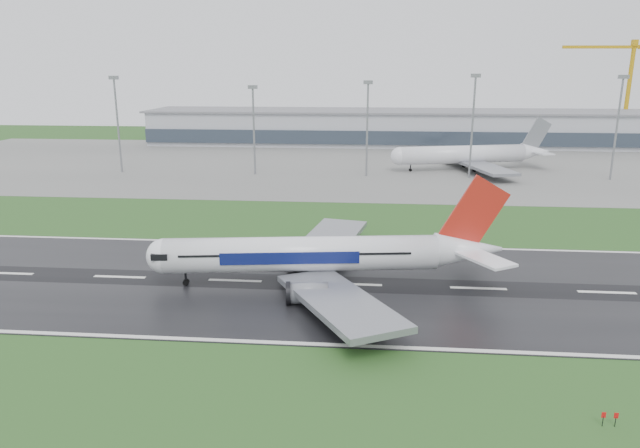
# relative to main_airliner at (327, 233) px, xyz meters

# --- Properties ---
(ground) EXTENTS (520.00, 520.00, 0.00)m
(ground) POSITION_rel_main_airliner_xyz_m (24.66, -0.31, -8.67)
(ground) COLOR #214A1B
(ground) RESTS_ON ground
(runway) EXTENTS (400.00, 45.00, 0.10)m
(runway) POSITION_rel_main_airliner_xyz_m (24.66, -0.31, -8.62)
(runway) COLOR black
(runway) RESTS_ON ground
(apron) EXTENTS (400.00, 130.00, 0.08)m
(apron) POSITION_rel_main_airliner_xyz_m (24.66, 124.69, -8.63)
(apron) COLOR slate
(apron) RESTS_ON ground
(terminal) EXTENTS (240.00, 36.00, 15.00)m
(terminal) POSITION_rel_main_airliner_xyz_m (24.66, 184.69, -1.17)
(terminal) COLOR #999CA4
(terminal) RESTS_ON ground
(main_airliner) EXTENTS (64.94, 62.57, 17.14)m
(main_airliner) POSITION_rel_main_airliner_xyz_m (0.00, 0.00, 0.00)
(main_airliner) COLOR white
(main_airliner) RESTS_ON runway
(parked_airliner) EXTENTS (71.67, 68.77, 17.40)m
(parked_airliner) POSITION_rel_main_airliner_xyz_m (40.85, 115.11, 0.11)
(parked_airliner) COLOR silver
(parked_airliner) RESTS_ON apron
(tower_crane) EXTENTS (47.91, 5.38, 46.99)m
(tower_crane) POSITION_rel_main_airliner_xyz_m (126.48, 199.69, 14.82)
(tower_crane) COLOR #BC8C0F
(tower_crane) RESTS_ON ground
(floodmast_0) EXTENTS (0.64, 0.64, 30.94)m
(floodmast_0) POSITION_rel_main_airliner_xyz_m (-78.17, 99.69, 6.80)
(floodmast_0) COLOR gray
(floodmast_0) RESTS_ON ground
(floodmast_1) EXTENTS (0.64, 0.64, 28.04)m
(floodmast_1) POSITION_rel_main_airliner_xyz_m (-31.82, 99.69, 5.35)
(floodmast_1) COLOR gray
(floodmast_1) RESTS_ON ground
(floodmast_2) EXTENTS (0.64, 0.64, 29.60)m
(floodmast_2) POSITION_rel_main_airliner_xyz_m (5.46, 99.69, 6.13)
(floodmast_2) COLOR gray
(floodmast_2) RESTS_ON ground
(floodmast_3) EXTENTS (0.64, 0.64, 31.69)m
(floodmast_3) POSITION_rel_main_airliner_xyz_m (38.88, 99.69, 7.18)
(floodmast_3) COLOR gray
(floodmast_3) RESTS_ON ground
(floodmast_4) EXTENTS (0.64, 0.64, 31.39)m
(floodmast_4) POSITION_rel_main_airliner_xyz_m (83.18, 99.69, 7.02)
(floodmast_4) COLOR gray
(floodmast_4) RESTS_ON ground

